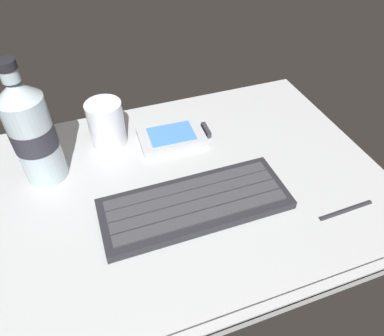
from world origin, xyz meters
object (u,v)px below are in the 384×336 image
(juice_cup, at_px, (107,125))
(stylus_pen, at_px, (346,209))
(water_bottle, at_px, (32,132))
(keyboard, at_px, (195,203))
(handheld_device, at_px, (175,136))

(juice_cup, xyz_separation_m, stylus_pen, (0.31, -0.29, -0.04))
(juice_cup, relative_size, water_bottle, 0.41)
(keyboard, height_order, water_bottle, water_bottle)
(stylus_pen, bearing_deg, keyboard, 156.85)
(water_bottle, height_order, stylus_pen, water_bottle)
(handheld_device, height_order, juice_cup, juice_cup)
(water_bottle, bearing_deg, handheld_device, 4.68)
(keyboard, relative_size, handheld_device, 2.24)
(handheld_device, relative_size, water_bottle, 0.62)
(keyboard, xyz_separation_m, handheld_device, (0.02, 0.17, -0.00))
(keyboard, height_order, juice_cup, juice_cup)
(keyboard, bearing_deg, juice_cup, 115.64)
(juice_cup, relative_size, stylus_pen, 0.89)
(stylus_pen, bearing_deg, juice_cup, 135.82)
(keyboard, xyz_separation_m, juice_cup, (-0.10, 0.20, 0.03))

